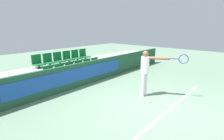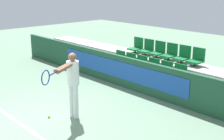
{
  "view_description": "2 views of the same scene",
  "coord_description": "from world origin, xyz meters",
  "px_view_note": "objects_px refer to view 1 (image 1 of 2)",
  "views": [
    {
      "loc": [
        -4.77,
        -2.3,
        2.49
      ],
      "look_at": [
        0.36,
        2.15,
        0.78
      ],
      "focal_mm": 28.0,
      "sensor_mm": 36.0,
      "label": 1
    },
    {
      "loc": [
        6.49,
        -3.43,
        3.28
      ],
      "look_at": [
        0.51,
        2.07,
        0.98
      ],
      "focal_mm": 50.0,
      "sensor_mm": 36.0,
      "label": 2
    }
  ],
  "objects_px": {
    "stadium_chair_11": "(84,55)",
    "tennis_player": "(147,69)",
    "stadium_chair_0": "(50,74)",
    "stadium_chair_9": "(68,58)",
    "stadium_chair_6": "(38,62)",
    "stadium_chair_7": "(49,61)",
    "stadium_chair_2": "(71,70)",
    "stadium_chair_10": "(76,56)",
    "stadium_chair_8": "(59,59)",
    "stadium_chair_4": "(89,66)",
    "stadium_chair_1": "(61,72)",
    "stadium_chair_5": "(96,64)",
    "tennis_ball": "(150,102)",
    "stadium_chair_3": "(80,68)"
  },
  "relations": [
    {
      "from": "stadium_chair_3",
      "to": "stadium_chair_7",
      "type": "relative_size",
      "value": 1.0
    },
    {
      "from": "stadium_chair_0",
      "to": "stadium_chair_6",
      "type": "xyz_separation_m",
      "value": [
        0.0,
        0.93,
        0.37
      ]
    },
    {
      "from": "stadium_chair_3",
      "to": "stadium_chair_7",
      "type": "bearing_deg",
      "value": 137.96
    },
    {
      "from": "stadium_chair_10",
      "to": "stadium_chair_11",
      "type": "relative_size",
      "value": 1.0
    },
    {
      "from": "stadium_chair_7",
      "to": "stadium_chair_11",
      "type": "relative_size",
      "value": 1.0
    },
    {
      "from": "stadium_chair_3",
      "to": "stadium_chair_5",
      "type": "height_order",
      "value": "same"
    },
    {
      "from": "tennis_player",
      "to": "stadium_chair_11",
      "type": "bearing_deg",
      "value": 51.69
    },
    {
      "from": "stadium_chair_4",
      "to": "stadium_chair_9",
      "type": "height_order",
      "value": "stadium_chair_9"
    },
    {
      "from": "stadium_chair_1",
      "to": "stadium_chair_5",
      "type": "relative_size",
      "value": 1.0
    },
    {
      "from": "stadium_chair_0",
      "to": "stadium_chair_7",
      "type": "distance_m",
      "value": 1.13
    },
    {
      "from": "stadium_chair_2",
      "to": "stadium_chair_0",
      "type": "bearing_deg",
      "value": 180.0
    },
    {
      "from": "stadium_chair_3",
      "to": "tennis_ball",
      "type": "distance_m",
      "value": 3.8
    },
    {
      "from": "stadium_chair_0",
      "to": "tennis_ball",
      "type": "height_order",
      "value": "stadium_chair_0"
    },
    {
      "from": "stadium_chair_2",
      "to": "stadium_chair_10",
      "type": "distance_m",
      "value": 1.44
    },
    {
      "from": "stadium_chair_10",
      "to": "tennis_ball",
      "type": "distance_m",
      "value": 4.82
    },
    {
      "from": "stadium_chair_7",
      "to": "stadium_chair_10",
      "type": "distance_m",
      "value": 1.55
    },
    {
      "from": "stadium_chair_0",
      "to": "stadium_chair_5",
      "type": "relative_size",
      "value": 1.0
    },
    {
      "from": "stadium_chair_5",
      "to": "stadium_chair_11",
      "type": "bearing_deg",
      "value": 90.0
    },
    {
      "from": "stadium_chair_0",
      "to": "stadium_chair_9",
      "type": "bearing_deg",
      "value": 31.01
    },
    {
      "from": "stadium_chair_3",
      "to": "stadium_chair_11",
      "type": "relative_size",
      "value": 1.0
    },
    {
      "from": "stadium_chair_3",
      "to": "tennis_player",
      "type": "height_order",
      "value": "tennis_player"
    },
    {
      "from": "stadium_chair_6",
      "to": "stadium_chair_7",
      "type": "distance_m",
      "value": 0.52
    },
    {
      "from": "stadium_chair_9",
      "to": "stadium_chair_7",
      "type": "bearing_deg",
      "value": 180.0
    },
    {
      "from": "stadium_chair_9",
      "to": "stadium_chair_11",
      "type": "xyz_separation_m",
      "value": [
        1.03,
        0.0,
        0.0
      ]
    },
    {
      "from": "stadium_chair_4",
      "to": "stadium_chair_8",
      "type": "bearing_deg",
      "value": 137.96
    },
    {
      "from": "stadium_chair_1",
      "to": "stadium_chair_4",
      "type": "bearing_deg",
      "value": 0.0
    },
    {
      "from": "stadium_chair_2",
      "to": "stadium_chair_9",
      "type": "bearing_deg",
      "value": 60.99
    },
    {
      "from": "stadium_chair_0",
      "to": "stadium_chair_7",
      "type": "bearing_deg",
      "value": 60.99
    },
    {
      "from": "stadium_chair_5",
      "to": "stadium_chair_10",
      "type": "xyz_separation_m",
      "value": [
        -0.52,
        0.93,
        0.37
      ]
    },
    {
      "from": "stadium_chair_10",
      "to": "tennis_player",
      "type": "xyz_separation_m",
      "value": [
        -0.2,
        -4.27,
        0.05
      ]
    },
    {
      "from": "stadium_chair_5",
      "to": "tennis_player",
      "type": "bearing_deg",
      "value": -102.01
    },
    {
      "from": "stadium_chair_5",
      "to": "stadium_chair_10",
      "type": "relative_size",
      "value": 1.0
    },
    {
      "from": "stadium_chair_2",
      "to": "stadium_chair_5",
      "type": "height_order",
      "value": "same"
    },
    {
      "from": "stadium_chair_8",
      "to": "tennis_player",
      "type": "distance_m",
      "value": 4.36
    },
    {
      "from": "stadium_chair_11",
      "to": "tennis_player",
      "type": "height_order",
      "value": "tennis_player"
    },
    {
      "from": "stadium_chair_0",
      "to": "stadium_chair_6",
      "type": "height_order",
      "value": "stadium_chair_6"
    },
    {
      "from": "stadium_chair_4",
      "to": "stadium_chair_11",
      "type": "relative_size",
      "value": 1.0
    },
    {
      "from": "stadium_chair_1",
      "to": "stadium_chair_11",
      "type": "relative_size",
      "value": 1.0
    },
    {
      "from": "stadium_chair_1",
      "to": "stadium_chair_8",
      "type": "relative_size",
      "value": 1.0
    },
    {
      "from": "stadium_chair_0",
      "to": "stadium_chair_8",
      "type": "xyz_separation_m",
      "value": [
        1.03,
        0.93,
        0.37
      ]
    },
    {
      "from": "stadium_chair_8",
      "to": "stadium_chair_11",
      "type": "xyz_separation_m",
      "value": [
        1.55,
        0.0,
        0.0
      ]
    },
    {
      "from": "stadium_chair_2",
      "to": "stadium_chair_6",
      "type": "distance_m",
      "value": 1.44
    },
    {
      "from": "stadium_chair_11",
      "to": "tennis_ball",
      "type": "xyz_separation_m",
      "value": [
        -1.16,
        -4.69,
        -0.94
      ]
    },
    {
      "from": "stadium_chair_3",
      "to": "stadium_chair_5",
      "type": "distance_m",
      "value": 1.03
    },
    {
      "from": "stadium_chair_4",
      "to": "stadium_chair_10",
      "type": "height_order",
      "value": "stadium_chair_10"
    },
    {
      "from": "stadium_chair_1",
      "to": "stadium_chair_3",
      "type": "relative_size",
      "value": 1.0
    },
    {
      "from": "stadium_chair_8",
      "to": "tennis_player",
      "type": "relative_size",
      "value": 0.34
    },
    {
      "from": "stadium_chair_8",
      "to": "stadium_chair_9",
      "type": "bearing_deg",
      "value": 0.0
    },
    {
      "from": "stadium_chair_7",
      "to": "stadium_chair_9",
      "type": "bearing_deg",
      "value": 0.0
    },
    {
      "from": "stadium_chair_3",
      "to": "tennis_ball",
      "type": "relative_size",
      "value": 8.5
    }
  ]
}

